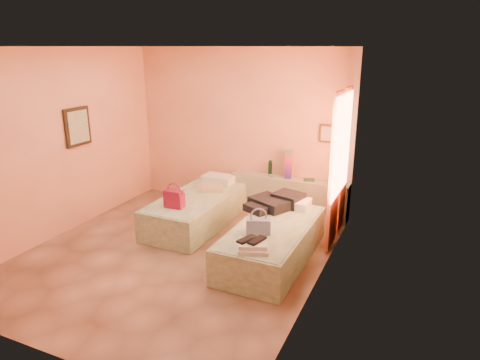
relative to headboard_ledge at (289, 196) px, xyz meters
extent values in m
plane|color=tan|center=(-0.98, -2.10, -0.33)|extent=(4.50, 4.50, 0.00)
cube|color=#FDB887|center=(-0.98, 0.15, 1.07)|extent=(4.00, 0.02, 2.80)
cube|color=#FDB887|center=(-2.98, -2.10, 1.07)|extent=(0.02, 4.50, 2.80)
cube|color=#FDB887|center=(1.02, -2.10, 1.07)|extent=(0.02, 4.50, 2.80)
cube|color=white|center=(-0.98, -2.10, 2.47)|extent=(4.00, 4.50, 0.02)
cube|color=beige|center=(1.00, -0.85, 1.18)|extent=(0.02, 1.10, 1.40)
cube|color=#FE6F3C|center=(0.96, -1.00, 0.82)|extent=(0.05, 0.55, 2.20)
cube|color=#FE6F3C|center=(0.96, -0.40, 0.82)|extent=(0.05, 0.45, 2.20)
cube|color=black|center=(-2.95, -1.70, 1.28)|extent=(0.04, 0.50, 0.60)
cube|color=#A88538|center=(0.57, 0.12, 1.12)|extent=(0.25, 0.04, 0.30)
cube|color=#A0AC8D|center=(0.00, 0.00, 0.00)|extent=(2.05, 0.30, 0.65)
cube|color=#C3E6B9|center=(-1.22, -1.05, -0.08)|extent=(0.92, 2.01, 0.50)
cube|color=#C3E6B9|center=(0.32, -1.70, -0.08)|extent=(0.92, 2.01, 0.50)
cylinder|color=#123320|center=(-0.36, 0.03, 0.45)|extent=(0.08, 0.08, 0.26)
cube|color=maroon|center=(-0.02, 0.00, 0.57)|extent=(0.12, 0.12, 0.49)
cylinder|color=#4E8F6C|center=(-0.33, -0.01, 0.34)|extent=(0.13, 0.13, 0.03)
cube|color=#294C36|center=(0.34, 0.01, 0.34)|extent=(0.21, 0.18, 0.03)
cube|color=white|center=(0.77, 0.02, 0.47)|extent=(0.26, 0.26, 0.29)
cube|color=maroon|center=(-1.26, -1.64, 0.31)|extent=(0.29, 0.18, 0.27)
cube|color=tan|center=(-1.12, -0.71, 0.21)|extent=(0.47, 0.43, 0.07)
cube|color=black|center=(0.11, -1.07, 0.27)|extent=(0.82, 0.82, 0.19)
cube|color=#4356A1|center=(0.24, -2.01, 0.27)|extent=(0.34, 0.24, 0.20)
cube|color=white|center=(0.36, -2.48, 0.23)|extent=(0.43, 0.40, 0.10)
cube|color=black|center=(0.32, -2.45, 0.29)|extent=(0.28, 0.32, 0.03)
camera|label=1|loc=(2.08, -6.70, 2.47)|focal=32.00mm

